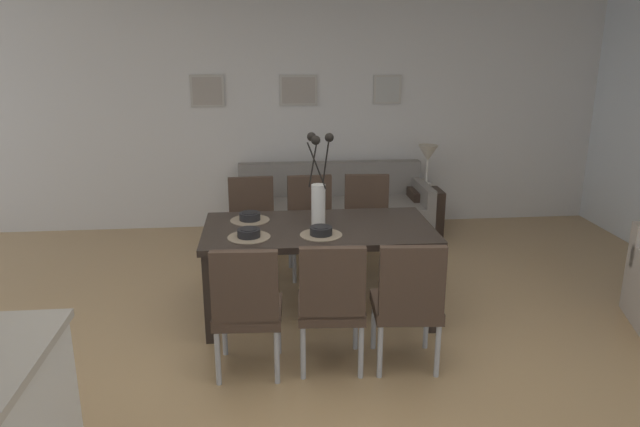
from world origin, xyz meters
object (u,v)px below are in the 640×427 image
Objects in this scene: dining_chair_near_right at (252,222)px; framed_picture_right at (387,90)px; dining_chair_far_right at (311,220)px; dining_chair_mid_left at (408,299)px; bowl_far_left at (321,230)px; sofa at (333,213)px; framed_picture_left at (207,91)px; framed_picture_center at (298,90)px; dining_chair_mid_right at (367,219)px; bowl_near_left at (249,232)px; dining_table at (318,236)px; centerpiece_vase at (318,192)px; table_lamp at (428,157)px; dining_chair_far_left at (331,300)px; side_table at (425,212)px; dining_chair_near_left at (247,304)px; bowl_near_right at (250,216)px.

framed_picture_right is (1.56, 1.51, 1.09)m from dining_chair_near_right.
dining_chair_mid_left is at bearing -74.72° from dining_chair_far_right.
dining_chair_mid_left is 0.90m from bowl_far_left.
sofa is (-0.17, 2.81, -0.23)m from dining_chair_mid_left.
framed_picture_left is (-1.53, 3.31, 1.09)m from dining_chair_mid_left.
sofa is at bearing 80.83° from bowl_far_left.
dining_chair_near_right is 1.94m from framed_picture_center.
dining_chair_far_right is 2.45× the size of framed_picture_left.
dining_chair_far_right reaches higher than sofa.
dining_chair_mid_right is 1.94m from framed_picture_center.
bowl_near_left is at bearing -101.67° from framed_picture_center.
dining_table is 0.36m from centerpiece_vase.
bowl_near_left reaches higher than dining_table.
table_lamp is (1.39, 1.01, 0.38)m from dining_chair_far_right.
sofa is at bearing 83.06° from dining_chair_far_left.
bowl_far_left is (0.54, 0.00, 0.00)m from bowl_near_left.
dining_table is at bearing -126.32° from side_table.
dining_chair_near_left is at bearing 178.88° from dining_chair_mid_left.
framed_picture_center is (-0.00, 2.61, 0.82)m from bowl_far_left.
dining_table is 0.59m from bowl_near_left.
dining_table is 2.77m from framed_picture_right.
dining_chair_near_right is 1.26m from bowl_far_left.
framed_picture_left reaches higher than dining_chair_far_right.
dining_chair_far_right is 1.27m from bowl_near_left.
sofa is 1.23m from table_lamp.
dining_table is 1.96× the size of dining_chair_mid_left.
dining_chair_near_right is 2.20m from side_table.
framed_picture_left reaches higher than table_lamp.
centerpiece_vase reaches higher than dining_chair_far_left.
table_lamp is at bearing 27.68° from dining_chair_near_right.
bowl_near_left is at bearing -79.51° from framed_picture_left.
bowl_near_left is (-1.05, 0.69, 0.27)m from dining_chair_mid_left.
side_table is 1.59× the size of framed_picture_right.
dining_chair_near_right is at bearing -130.96° from sofa.
framed_picture_center is (-1.40, 0.49, 1.34)m from side_table.
centerpiece_vase is 2.67m from framed_picture_left.
dining_chair_far_left is 5.41× the size of bowl_near_right.
dining_chair_mid_right is at bearing -70.00° from framed_picture_center.
framed_picture_center reaches higher than dining_chair_far_right.
bowl_near_left is 0.45× the size of framed_picture_left.
side_table is (1.40, 2.12, -0.52)m from bowl_far_left.
dining_chair_mid_left is at bearing -60.76° from centerpiece_vase.
framed_picture_center is at bearing 110.00° from dining_chair_mid_right.
side_table is (0.85, 1.02, -0.25)m from dining_chair_mid_right.
centerpiece_vase is (-0.55, -0.89, 0.51)m from dining_chair_mid_right.
dining_chair_mid_left is at bearing -3.81° from dining_chair_far_left.
bowl_near_left is 0.52× the size of framed_picture_right.
side_table is (1.95, 2.79, -0.25)m from dining_chair_near_left.
dining_table is 1.96× the size of dining_chair_far_right.
framed_picture_left is (-0.48, 2.61, 0.82)m from bowl_near_left.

